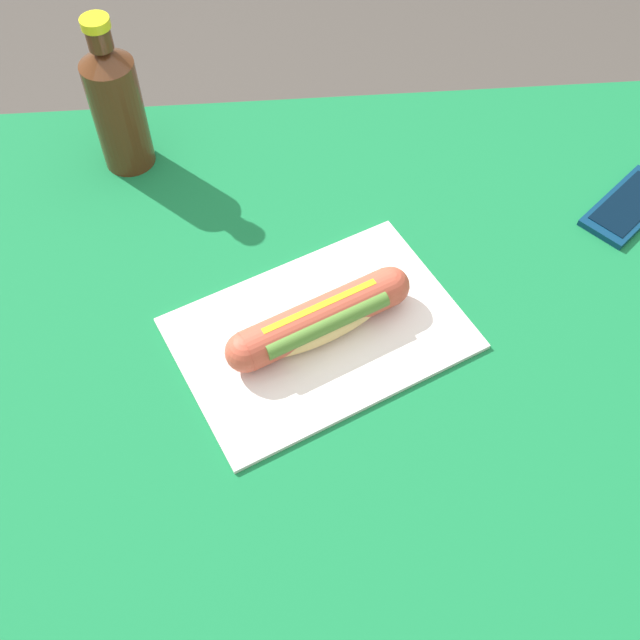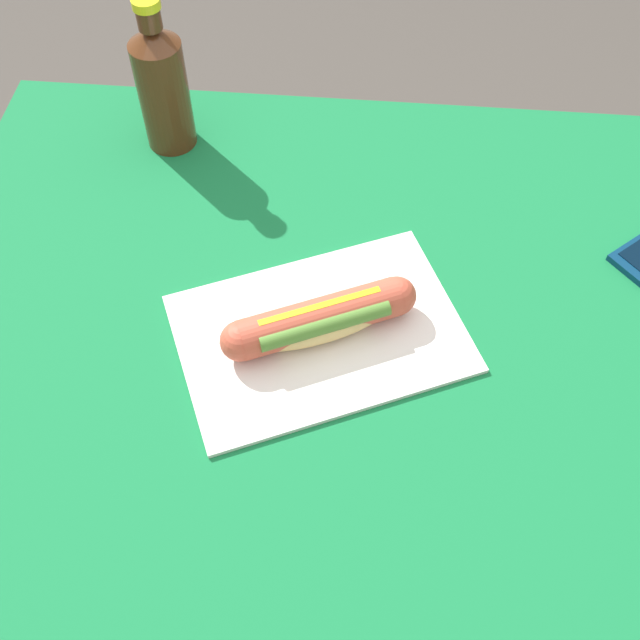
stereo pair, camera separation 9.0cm
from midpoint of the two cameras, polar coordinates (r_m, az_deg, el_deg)
The scene contains 6 objects.
ground_plane at distance 1.61m, azimuth -0.36°, elevation -16.53°, with size 6.00×6.00×0.00m, color #47423D.
dining_table at distance 1.05m, azimuth -0.53°, elevation -5.26°, with size 1.08×0.86×0.77m.
paper_wrapper at distance 0.92m, azimuth -2.79°, elevation -1.18°, with size 0.33×0.23×0.01m, color silver.
hot_dog at distance 0.89m, azimuth -2.83°, elevation -0.15°, with size 0.22×0.13×0.05m.
cell_phone at distance 1.11m, azimuth 19.64°, elevation 7.76°, with size 0.15×0.15×0.01m.
soda_bottle at distance 1.10m, azimuth -17.06°, elevation 14.75°, with size 0.07×0.07×0.22m.
Camera 1 is at (0.08, 0.53, 1.52)m, focal length 43.59 mm.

